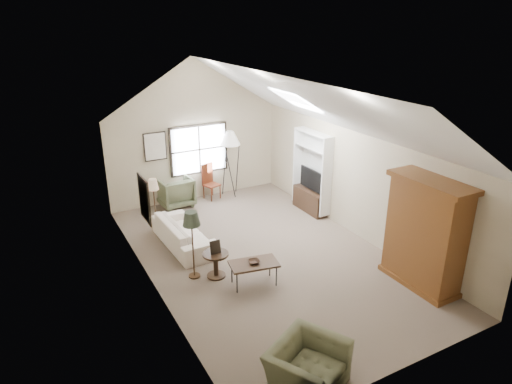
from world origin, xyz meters
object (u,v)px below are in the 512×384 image
armchair_far (175,192)px  coffee_table (254,273)px  side_chair (212,182)px  side_table (216,265)px  armoire (425,234)px  sofa (184,233)px  armchair_near (307,367)px

armchair_far → coffee_table: armchair_far is taller
side_chair → side_table: bearing=-130.5°
armoire → sofa: bearing=133.4°
armchair_far → side_chair: (1.10, 0.00, 0.10)m
armchair_near → side_chair: 7.49m
armchair_near → side_table: 3.36m
sofa → armchair_near: 4.96m
sofa → side_chair: 2.90m
armoire → armchair_near: armoire is taller
armoire → coffee_table: 3.40m
coffee_table → side_table: bearing=130.7°
sofa → side_chair: bearing=-38.4°
armoire → side_chair: (-1.84, 6.10, -0.59)m
armoire → sofa: 5.24m
side_chair → armchair_near: bearing=-121.2°
armoire → side_chair: 6.40m
side_table → armchair_far: bearing=82.6°
armoire → side_table: 4.16m
coffee_table → side_chair: (1.07, 4.57, 0.27)m
sofa → armchair_near: (0.03, -4.96, 0.04)m
armoire → side_table: bearing=148.0°
sofa → armchair_far: bearing=-16.8°
sofa → armchair_far: size_ratio=2.33×
coffee_table → side_chair: 4.70m
coffee_table → side_table: (-0.54, 0.63, 0.02)m
sofa → coffee_table: sofa is taller
armchair_far → armoire: bearing=112.4°
sofa → side_chair: (1.71, 2.34, 0.20)m
armchair_near → coffee_table: 2.79m
armchair_near → armchair_far: (0.58, 7.29, 0.07)m
sofa → coffee_table: size_ratio=2.25×
armchair_far → side_chair: bearing=176.6°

